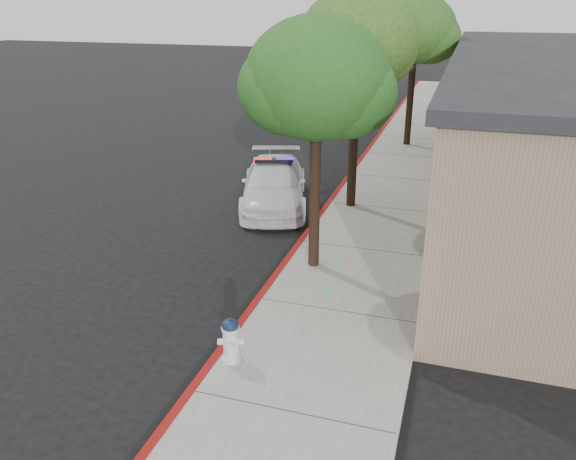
# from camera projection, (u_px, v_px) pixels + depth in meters

# --- Properties ---
(ground) EXTENTS (120.00, 120.00, 0.00)m
(ground) POSITION_uv_depth(u_px,v_px,m) (256.00, 304.00, 11.37)
(ground) COLOR black
(ground) RESTS_ON ground
(sidewalk) EXTENTS (3.20, 60.00, 0.15)m
(sidewalk) POSITION_uv_depth(u_px,v_px,m) (363.00, 251.00, 13.55)
(sidewalk) COLOR gray
(sidewalk) RESTS_ON ground
(red_curb) EXTENTS (0.14, 60.00, 0.16)m
(red_curb) POSITION_uv_depth(u_px,v_px,m) (301.00, 243.00, 13.97)
(red_curb) COLOR maroon
(red_curb) RESTS_ON ground
(clapboard_building) EXTENTS (7.30, 20.89, 4.24)m
(clapboard_building) POSITION_uv_depth(u_px,v_px,m) (576.00, 128.00, 16.66)
(clapboard_building) COLOR #90745E
(clapboard_building) RESTS_ON ground
(police_car) EXTENTS (3.02, 4.79, 1.41)m
(police_car) POSITION_uv_depth(u_px,v_px,m) (274.00, 184.00, 16.55)
(police_car) COLOR silver
(police_car) RESTS_ON ground
(fire_hydrant) EXTENTS (0.45, 0.39, 0.78)m
(fire_hydrant) POSITION_uv_depth(u_px,v_px,m) (231.00, 339.00, 9.24)
(fire_hydrant) COLOR silver
(fire_hydrant) RESTS_ON sidewalk
(street_tree_near) EXTENTS (3.14, 2.88, 5.28)m
(street_tree_near) POSITION_uv_depth(u_px,v_px,m) (317.00, 85.00, 11.22)
(street_tree_near) COLOR black
(street_tree_near) RESTS_ON sidewalk
(street_tree_mid) EXTENTS (3.06, 3.19, 5.85)m
(street_tree_mid) POSITION_uv_depth(u_px,v_px,m) (358.00, 44.00, 14.73)
(street_tree_mid) COLOR black
(street_tree_mid) RESTS_ON sidewalk
(street_tree_far) EXTENTS (3.27, 3.01, 5.70)m
(street_tree_far) POSITION_uv_depth(u_px,v_px,m) (416.00, 33.00, 21.46)
(street_tree_far) COLOR black
(street_tree_far) RESTS_ON sidewalk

